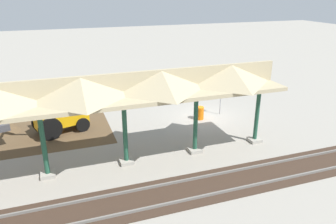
% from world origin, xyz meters
% --- Properties ---
extents(ground_plane, '(120.00, 120.00, 0.00)m').
position_xyz_m(ground_plane, '(0.00, 0.00, 0.00)').
color(ground_plane, gray).
extents(dirt_work_zone, '(9.41, 7.00, 0.01)m').
position_xyz_m(dirt_work_zone, '(11.43, -1.24, 0.00)').
color(dirt_work_zone, brown).
rests_on(dirt_work_zone, ground).
extents(platform_canopy, '(16.94, 3.20, 4.90)m').
position_xyz_m(platform_canopy, '(6.75, 4.78, 4.17)').
color(platform_canopy, '#9E998E').
rests_on(platform_canopy, ground).
extents(rail_tracks, '(60.00, 2.58, 0.15)m').
position_xyz_m(rail_tracks, '(0.00, 8.21, 0.03)').
color(rail_tracks, slate).
rests_on(rail_tracks, ground).
extents(stop_sign, '(0.76, 0.11, 2.58)m').
position_xyz_m(stop_sign, '(-1.30, -0.01, 1.87)').
color(stop_sign, gray).
rests_on(stop_sign, ground).
extents(backhoe, '(5.36, 2.68, 2.82)m').
position_xyz_m(backhoe, '(9.87, -0.51, 1.26)').
color(backhoe, orange).
rests_on(backhoe, ground).
extents(dirt_mound, '(3.71, 3.71, 1.64)m').
position_xyz_m(dirt_mound, '(13.14, -1.93, 0.00)').
color(dirt_mound, brown).
rests_on(dirt_mound, ground).
extents(traffic_barrel, '(0.56, 0.56, 0.90)m').
position_xyz_m(traffic_barrel, '(0.49, 0.37, 0.45)').
color(traffic_barrel, orange).
rests_on(traffic_barrel, ground).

